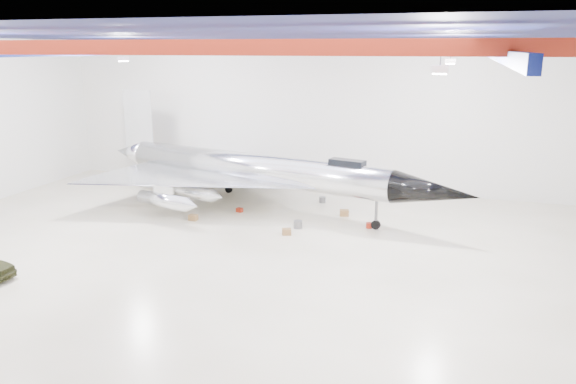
% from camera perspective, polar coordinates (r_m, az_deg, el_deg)
% --- Properties ---
extents(floor, '(40.00, 40.00, 0.00)m').
position_cam_1_polar(floor, '(29.82, -5.21, -5.99)').
color(floor, '#BFB698').
rests_on(floor, ground).
extents(wall_back, '(40.00, 0.00, 40.00)m').
position_cam_1_polar(wall_back, '(42.46, 2.41, 7.84)').
color(wall_back, silver).
rests_on(wall_back, floor).
extents(ceiling, '(40.00, 40.00, 0.00)m').
position_cam_1_polar(ceiling, '(27.96, -5.74, 15.64)').
color(ceiling, '#0A0F38').
rests_on(ceiling, wall_back).
extents(ceiling_structure, '(39.50, 29.50, 1.08)m').
position_cam_1_polar(ceiling_structure, '(27.95, -5.71, 14.26)').
color(ceiling_structure, '#9C2311').
rests_on(ceiling_structure, ceiling).
extents(jet_aircraft, '(26.86, 18.79, 7.43)m').
position_cam_1_polar(jet_aircraft, '(36.97, -3.66, 2.01)').
color(jet_aircraft, silver).
rests_on(jet_aircraft, floor).
extents(crate_ply, '(0.54, 0.44, 0.36)m').
position_cam_1_polar(crate_ply, '(35.28, -9.61, -2.57)').
color(crate_ply, olive).
rests_on(crate_ply, floor).
extents(toolbox_red, '(0.45, 0.40, 0.27)m').
position_cam_1_polar(toolbox_red, '(36.67, -4.95, -1.83)').
color(toolbox_red, maroon).
rests_on(toolbox_red, floor).
extents(engine_drum, '(0.68, 0.68, 0.46)m').
position_cam_1_polar(engine_drum, '(33.28, 1.02, -3.31)').
color(engine_drum, '#59595B').
rests_on(engine_drum, floor).
extents(parts_bin, '(0.65, 0.57, 0.39)m').
position_cam_1_polar(parts_bin, '(35.87, 5.74, -2.13)').
color(parts_bin, olive).
rests_on(parts_bin, floor).
extents(crate_small, '(0.52, 0.47, 0.30)m').
position_cam_1_polar(crate_small, '(38.48, -11.03, -1.24)').
color(crate_small, '#59595B').
rests_on(crate_small, floor).
extents(tool_chest, '(0.41, 0.41, 0.33)m').
position_cam_1_polar(tool_chest, '(33.65, 8.24, -3.38)').
color(tool_chest, maroon).
rests_on(tool_chest, floor).
extents(oil_barrel, '(0.63, 0.57, 0.36)m').
position_cam_1_polar(oil_barrel, '(32.15, -0.14, -4.06)').
color(oil_barrel, olive).
rests_on(oil_barrel, floor).
extents(spares_box, '(0.50, 0.50, 0.40)m').
position_cam_1_polar(spares_box, '(38.80, 3.51, -0.79)').
color(spares_box, '#59595B').
rests_on(spares_box, floor).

